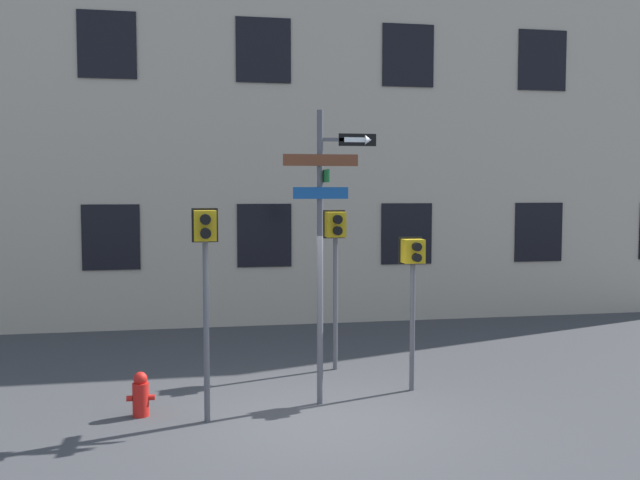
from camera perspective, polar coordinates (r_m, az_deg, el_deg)
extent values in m
plane|color=#38383A|center=(10.10, 0.01, -14.25)|extent=(60.00, 60.00, 0.00)
cube|color=tan|center=(17.10, -4.67, 14.70)|extent=(24.00, 0.60, 12.67)
cube|color=black|center=(16.51, -16.38, 0.21)|extent=(1.26, 0.03, 1.46)
cube|color=black|center=(16.52, -4.47, 0.37)|extent=(1.26, 0.03, 1.46)
cube|color=black|center=(17.23, 6.94, 0.50)|extent=(1.26, 0.03, 1.46)
cube|color=black|center=(18.56, 17.09, 0.60)|extent=(1.26, 0.03, 1.46)
cube|color=black|center=(16.78, -16.68, 14.76)|extent=(1.26, 0.03, 1.46)
cube|color=black|center=(16.79, -4.55, 14.90)|extent=(1.26, 0.03, 1.46)
cube|color=black|center=(17.49, 7.07, 14.45)|extent=(1.26, 0.03, 1.46)
cube|color=black|center=(18.79, 17.36, 13.56)|extent=(1.26, 0.03, 1.46)
cylinder|color=#4C4C51|center=(10.43, 0.00, -1.52)|extent=(0.09, 0.09, 4.32)
cube|color=#4C4C51|center=(10.46, 1.51, 8.03)|extent=(0.55, 0.05, 0.05)
cube|color=brown|center=(10.33, 0.06, 6.41)|extent=(1.10, 0.02, 0.17)
cube|color=#196B2D|center=(10.39, 0.33, 5.14)|extent=(0.02, 0.71, 0.18)
cube|color=#14478C|center=(10.32, 0.06, 3.78)|extent=(0.81, 0.02, 0.17)
cube|color=black|center=(10.50, 3.02, 8.01)|extent=(0.56, 0.02, 0.18)
cube|color=white|center=(10.48, 2.82, 8.02)|extent=(0.32, 0.01, 0.07)
cone|color=white|center=(10.53, 3.89, 7.99)|extent=(0.10, 0.14, 0.14)
cylinder|color=#4C4C51|center=(9.87, -9.08, -7.28)|extent=(0.08, 0.08, 2.49)
cube|color=gold|center=(9.69, -9.18, 1.14)|extent=(0.30, 0.26, 0.41)
cube|color=black|center=(9.83, -9.20, 1.18)|extent=(0.36, 0.02, 0.47)
cylinder|color=black|center=(9.50, -9.15, 1.63)|extent=(0.14, 0.12, 0.14)
cylinder|color=black|center=(9.51, -9.14, 0.53)|extent=(0.14, 0.12, 0.14)
cylinder|color=silver|center=(9.55, -9.16, 1.65)|extent=(0.11, 0.01, 0.11)
cylinder|color=#4C4C51|center=(11.39, 7.39, -6.91)|extent=(0.08, 0.08, 2.03)
cube|color=gold|center=(11.22, 7.45, -0.89)|extent=(0.32, 0.26, 0.37)
cube|color=black|center=(11.35, 7.23, -0.83)|extent=(0.38, 0.02, 0.43)
cylinder|color=black|center=(11.03, 7.76, -0.54)|extent=(0.13, 0.12, 0.13)
cylinder|color=black|center=(11.05, 7.75, -1.40)|extent=(0.13, 0.12, 0.13)
cylinder|color=silver|center=(11.09, 7.67, -0.52)|extent=(0.10, 0.01, 0.10)
cylinder|color=#4C4C51|center=(12.56, 1.23, -5.10)|extent=(0.08, 0.08, 2.35)
cube|color=gold|center=(12.42, 1.24, 1.25)|extent=(0.34, 0.26, 0.44)
cube|color=black|center=(12.55, 1.11, 1.28)|extent=(0.40, 0.02, 0.50)
cylinder|color=black|center=(12.23, 1.43, 1.66)|extent=(0.15, 0.12, 0.15)
cylinder|color=black|center=(12.24, 1.43, 0.74)|extent=(0.15, 0.12, 0.15)
cylinder|color=#EA4C14|center=(12.28, 1.37, 1.67)|extent=(0.12, 0.01, 0.12)
cylinder|color=red|center=(10.53, -14.15, -12.27)|extent=(0.23, 0.23, 0.47)
sphere|color=red|center=(10.45, -14.18, -10.71)|extent=(0.19, 0.19, 0.19)
cylinder|color=red|center=(10.53, -15.00, -12.15)|extent=(0.08, 0.08, 0.08)
cylinder|color=red|center=(10.51, -13.30, -12.15)|extent=(0.08, 0.08, 0.08)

